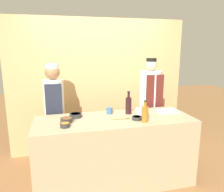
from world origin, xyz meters
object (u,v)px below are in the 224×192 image
Objects in this scene: sauce_bowl_orange at (65,125)px; cup_blue at (110,111)px; cutting_board at (167,111)px; chef_left at (55,111)px; sauce_bowl_brown at (67,120)px; cup_steel at (139,111)px; sauce_bowl_green at (76,115)px; chef_right at (150,105)px; sauce_bowl_white at (137,118)px; bottle_amber at (145,114)px; bottle_wine at (128,105)px; wooden_spoon at (123,118)px.

cup_blue is at bearing 32.11° from sauce_bowl_orange.
chef_left is (-1.65, 0.53, -0.04)m from cutting_board.
chef_left reaches higher than sauce_bowl_brown.
sauce_bowl_orange is 0.83m from chef_left.
cup_blue is at bearing 163.30° from cup_steel.
sauce_bowl_green is 1.39m from chef_right.
sauce_bowl_orange is 0.07× the size of chef_left.
sauce_bowl_white is (0.92, -0.12, -0.01)m from sauce_bowl_brown.
sauce_bowl_green is 0.10× the size of chef_left.
sauce_bowl_white is at bearing -7.28° from sauce_bowl_brown.
cup_blue is at bearing 6.04° from sauce_bowl_green.
cup_blue is at bearing 172.63° from cutting_board.
chef_left is 1.60m from chef_right.
cup_steel is 1.06× the size of cup_blue.
bottle_amber reaches higher than sauce_bowl_green.
bottle_amber is at bearing -25.35° from sauce_bowl_green.
sauce_bowl_green is at bearing -173.96° from cup_blue.
cup_steel is 1.31m from chef_left.
bottle_amber is at bearing -37.33° from chef_left.
sauce_bowl_white is 0.62m from cutting_board.
bottle_wine is 0.29m from cup_blue.
cup_blue is at bearing 129.06° from sauce_bowl_white.
cup_steel is (0.91, -0.07, 0.02)m from sauce_bowl_green.
cup_steel is at bearing 81.52° from bottle_amber.
cup_steel reaches higher than cutting_board.
cutting_board is 0.62m from bottle_amber.
sauce_bowl_white is 0.39× the size of bottle_wine.
cutting_board is at bearing -7.37° from cup_blue.
chef_left is (-0.90, 0.70, -0.04)m from wooden_spoon.
chef_right is (1.31, 0.47, -0.05)m from sauce_bowl_green.
bottle_wine is (0.89, 0.18, 0.10)m from sauce_bowl_brown.
bottle_amber is (-0.50, -0.35, 0.10)m from cutting_board.
sauce_bowl_green is (0.16, 0.36, 0.00)m from sauce_bowl_orange.
chef_right reaches higher than sauce_bowl_white.
cup_steel is (1.04, 0.12, 0.01)m from sauce_bowl_brown.
cup_steel reaches higher than cup_blue.
cup_steel reaches higher than sauce_bowl_green.
cup_blue is at bearing -27.87° from chef_left.
sauce_bowl_white is 0.76× the size of sauce_bowl_green.
chef_left reaches higher than sauce_bowl_green.
cutting_board is at bearing 23.19° from sauce_bowl_white.
sauce_bowl_green is at bearing -58.38° from chef_left.
sauce_bowl_brown is 0.55× the size of bottle_amber.
bottle_amber is 3.16× the size of cup_blue.
sauce_bowl_brown is at bearing -124.76° from sauce_bowl_green.
cutting_board is (1.36, -0.06, -0.02)m from sauce_bowl_green.
sauce_bowl_green is 0.66m from wooden_spoon.
cutting_board is 1.16× the size of wooden_spoon.
sauce_bowl_white is at bearing 125.15° from bottle_amber.
sauce_bowl_brown is at bearing -159.00° from cup_blue.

